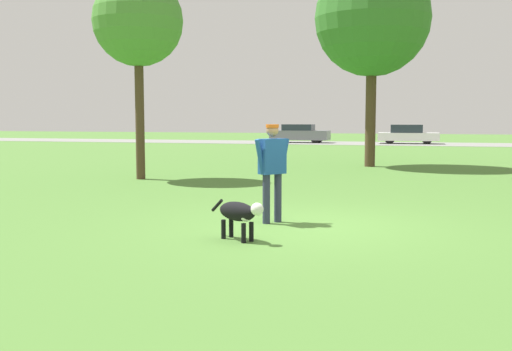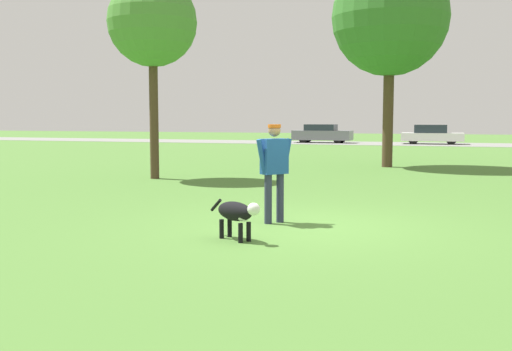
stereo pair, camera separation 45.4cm
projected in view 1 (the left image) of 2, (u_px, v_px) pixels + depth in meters
The scene contains 9 objects.
ground_plane at pixel (303, 226), 10.13m from camera, with size 120.00×120.00×0.00m, color #4C7A33.
far_road_strip at pixel (391, 144), 41.96m from camera, with size 120.00×6.00×0.01m.
person at pixel (272, 164), 10.34m from camera, with size 0.53×0.63×1.72m.
dog at pixel (239, 213), 8.89m from camera, with size 1.00×0.65×0.61m.
frisbee at pixel (227, 210), 11.82m from camera, with size 0.27×0.27×0.02m.
tree_near_left at pixel (138, 22), 17.41m from camera, with size 2.63×2.63×5.95m.
tree_mid_center at pixel (372, 19), 21.95m from camera, with size 4.24×4.24×7.57m.
parked_car_grey at pixel (300, 134), 43.69m from camera, with size 4.28×1.80×1.34m.
parked_car_white at pixel (408, 134), 41.86m from camera, with size 4.17×1.87×1.34m.
Camera 1 is at (1.85, -9.86, 1.83)m, focal length 42.00 mm.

